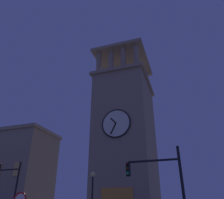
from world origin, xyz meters
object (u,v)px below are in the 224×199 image
Objects in this scene: clocktower at (126,143)px; traffic_signal_near at (163,183)px; street_lamp at (92,190)px; traffic_signal_far at (4,186)px.

clocktower is 15.32m from traffic_signal_near.
traffic_signal_far is at bearing 9.74° from street_lamp.
street_lamp is at bearing -40.53° from traffic_signal_near.
clocktower reaches higher than traffic_signal_far.
clocktower is 4.79× the size of street_lamp.
traffic_signal_near is (-5.46, 12.99, -6.01)m from clocktower.
traffic_signal_near reaches higher than street_lamp.
clocktower is 9.47m from street_lamp.
traffic_signal_near is 15.35m from traffic_signal_far.
street_lamp is at bearing 81.23° from clocktower.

